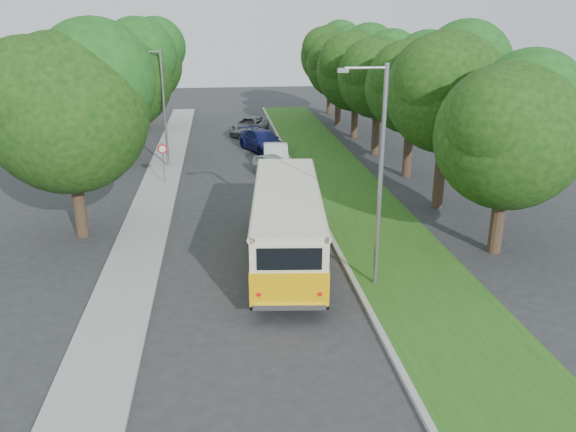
{
  "coord_description": "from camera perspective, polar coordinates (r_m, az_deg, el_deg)",
  "views": [
    {
      "loc": [
        -1.15,
        -20.63,
        9.42
      ],
      "look_at": [
        1.55,
        1.39,
        1.5
      ],
      "focal_mm": 35.0,
      "sensor_mm": 36.0,
      "label": 1
    }
  ],
  "objects": [
    {
      "name": "lamppost_far",
      "position": [
        37.18,
        -12.64,
        10.98
      ],
      "size": [
        1.71,
        0.16,
        7.5
      ],
      "color": "gray",
      "rests_on": "ground"
    },
    {
      "name": "car_grey",
      "position": [
        48.04,
        -3.96,
        9.14
      ],
      "size": [
        3.94,
        5.51,
        1.39
      ],
      "primitive_type": "imported",
      "rotation": [
        0.0,
        0.0,
        -0.36
      ],
      "color": "#56595E",
      "rests_on": "ground"
    },
    {
      "name": "ground",
      "position": [
        22.71,
        -3.48,
        -4.9
      ],
      "size": [
        120.0,
        120.0,
        0.0
      ],
      "primitive_type": "plane",
      "color": "#29292C",
      "rests_on": "ground"
    },
    {
      "name": "grass_verge",
      "position": [
        28.19,
        8.0,
        0.07
      ],
      "size": [
        4.5,
        70.0,
        0.13
      ],
      "primitive_type": "cube",
      "color": "#215216",
      "rests_on": "ground"
    },
    {
      "name": "vintage_bus",
      "position": [
        22.47,
        -0.1,
        -0.9
      ],
      "size": [
        3.74,
        10.55,
        3.07
      ],
      "primitive_type": null,
      "rotation": [
        0.0,
        0.0,
        -0.11
      ],
      "color": "#FFB908",
      "rests_on": "ground"
    },
    {
      "name": "sidewalk",
      "position": [
        27.53,
        -14.19,
        -0.85
      ],
      "size": [
        2.2,
        70.0,
        0.12
      ],
      "primitive_type": "cube",
      "color": "gray",
      "rests_on": "ground"
    },
    {
      "name": "car_blue",
      "position": [
        41.62,
        -2.56,
        7.61
      ],
      "size": [
        3.86,
        5.6,
        1.51
      ],
      "primitive_type": "imported",
      "rotation": [
        0.0,
        0.0,
        0.37
      ],
      "color": "#131953",
      "rests_on": "ground"
    },
    {
      "name": "lamppost_near",
      "position": [
        19.57,
        9.17,
        4.43
      ],
      "size": [
        1.71,
        0.16,
        8.0
      ],
      "color": "gray",
      "rests_on": "ground"
    },
    {
      "name": "warning_sign",
      "position": [
        33.67,
        -12.59,
        5.94
      ],
      "size": [
        0.56,
        0.1,
        2.5
      ],
      "color": "gray",
      "rests_on": "ground"
    },
    {
      "name": "treeline",
      "position": [
        39.02,
        -0.67,
        14.51
      ],
      "size": [
        24.27,
        41.91,
        9.46
      ],
      "color": "#332319",
      "rests_on": "ground"
    },
    {
      "name": "car_silver",
      "position": [
        34.61,
        -1.41,
        5.04
      ],
      "size": [
        2.82,
        4.39,
        1.39
      ],
      "primitive_type": "imported",
      "rotation": [
        0.0,
        0.0,
        0.32
      ],
      "color": "#AAAAAF",
      "rests_on": "ground"
    },
    {
      "name": "curb",
      "position": [
        27.69,
        3.3,
        -0.11
      ],
      "size": [
        0.2,
        70.0,
        0.15
      ],
      "primitive_type": "cube",
      "color": "gray",
      "rests_on": "ground"
    },
    {
      "name": "car_white",
      "position": [
        37.12,
        -1.25,
        6.12
      ],
      "size": [
        1.85,
        4.59,
        1.48
      ],
      "primitive_type": "imported",
      "rotation": [
        0.0,
        0.0,
        -0.06
      ],
      "color": "silver",
      "rests_on": "ground"
    }
  ]
}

